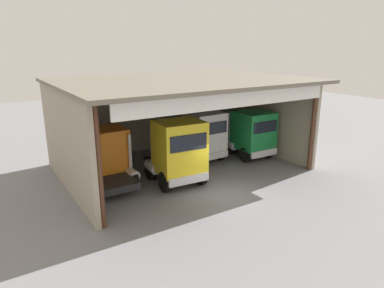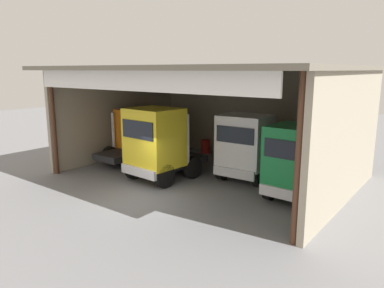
# 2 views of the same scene
# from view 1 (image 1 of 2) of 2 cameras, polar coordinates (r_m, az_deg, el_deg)

# --- Properties ---
(ground_plane) EXTENTS (80.00, 80.00, 0.00)m
(ground_plane) POSITION_cam_1_polar(r_m,az_deg,el_deg) (18.48, 5.85, -8.24)
(ground_plane) COLOR slate
(ground_plane) RESTS_ON ground
(workshop_shed) EXTENTS (14.41, 10.97, 5.68)m
(workshop_shed) POSITION_cam_1_polar(r_m,az_deg,el_deg) (21.96, -3.28, 6.46)
(workshop_shed) COLOR #9E937F
(workshop_shed) RESTS_ON ground
(truck_orange_center_right_bay) EXTENTS (2.73, 4.19, 3.19)m
(truck_orange_center_right_bay) POSITION_cam_1_polar(r_m,az_deg,el_deg) (19.58, -14.32, -2.00)
(truck_orange_center_right_bay) COLOR orange
(truck_orange_center_right_bay) RESTS_ON ground
(truck_yellow_center_bay) EXTENTS (2.74, 4.40, 3.68)m
(truck_yellow_center_bay) POSITION_cam_1_polar(r_m,az_deg,el_deg) (19.02, -2.46, -1.26)
(truck_yellow_center_bay) COLOR yellow
(truck_yellow_center_bay) RESTS_ON ground
(truck_white_left_bay) EXTENTS (2.57, 4.52, 3.35)m
(truck_white_left_bay) POSITION_cam_1_polar(r_m,az_deg,el_deg) (23.13, 1.64, 1.39)
(truck_white_left_bay) COLOR white
(truck_white_left_bay) RESTS_ON ground
(truck_green_yard_outside) EXTENTS (2.52, 4.33, 3.26)m
(truck_green_yard_outside) POSITION_cam_1_polar(r_m,az_deg,el_deg) (24.11, 9.74, 1.76)
(truck_green_yard_outside) COLOR #197F3D
(truck_green_yard_outside) RESTS_ON ground
(oil_drum) EXTENTS (0.58, 0.58, 0.89)m
(oil_drum) POSITION_cam_1_polar(r_m,az_deg,el_deg) (24.44, -13.29, -1.36)
(oil_drum) COLOR #B21E19
(oil_drum) RESTS_ON ground
(tool_cart) EXTENTS (0.90, 0.60, 1.00)m
(tool_cart) POSITION_cam_1_polar(r_m,az_deg,el_deg) (25.15, -3.08, -0.33)
(tool_cart) COLOR #1E59A5
(tool_cart) RESTS_ON ground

